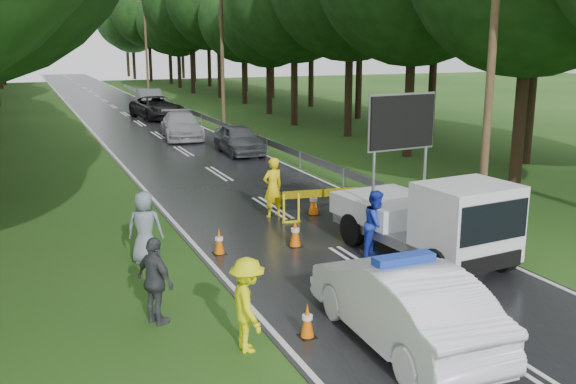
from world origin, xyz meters
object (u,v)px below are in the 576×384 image
work_truck (431,218)px  queue_car_second (181,125)px  queue_car_fourth (150,100)px  queue_car_third (157,108)px  officer (273,188)px  police_sedan (402,304)px  civilian (376,224)px  queue_car_first (239,139)px  barrier (321,197)px

work_truck → queue_car_second: (-0.75, 22.63, -0.35)m
queue_car_fourth → queue_car_third: bearing=-93.7°
officer → queue_car_second: officer is taller
police_sedan → work_truck: 4.75m
civilian → queue_car_first: (1.67, 15.84, -0.14)m
queue_car_third → officer: bearing=-101.4°
queue_car_first → queue_car_fourth: 21.82m
barrier → officer: 1.54m
queue_car_second → queue_car_third: bearing=93.4°
officer → queue_car_second: size_ratio=0.37×
civilian → queue_car_third: civilian is taller
police_sedan → queue_car_third: police_sedan is taller
barrier → queue_car_fourth: queue_car_fourth is taller
civilian → queue_car_first: 15.93m
queue_car_first → queue_car_second: (-1.36, 6.00, 0.01)m
queue_car_second → queue_car_third: size_ratio=0.89×
queue_car_second → barrier: bearing=-83.5°
queue_car_first → queue_car_fourth: size_ratio=0.84×
queue_car_first → queue_car_third: size_ratio=0.75×
queue_car_first → queue_car_second: bearing=104.2°
work_truck → queue_car_second: 22.65m
barrier → queue_car_fourth: size_ratio=0.48×
queue_car_second → queue_car_fourth: queue_car_fourth is taller
queue_car_second → queue_car_third: queue_car_third is taller
queue_car_second → queue_car_fourth: size_ratio=1.01×
civilian → barrier: bearing=48.0°
police_sedan → queue_car_fourth: size_ratio=0.93×
officer → queue_car_first: bearing=-115.2°
police_sedan → work_truck: size_ratio=0.90×
barrier → civilian: 3.50m
barrier → queue_car_third: queue_car_third is taller
barrier → civilian: civilian is taller
barrier → officer: bearing=146.5°
officer → queue_car_fourth: size_ratio=0.37×
officer → queue_car_third: (1.98, 27.16, -0.15)m
work_truck → civilian: (-1.07, 0.79, -0.23)m
work_truck → queue_car_third: work_truck is taller
queue_car_first → police_sedan: bearing=-98.9°
officer → queue_car_first: officer is taller
police_sedan → officer: 8.93m
barrier → work_truck: bearing=-70.2°
queue_car_second → officer: bearing=-87.3°
officer → queue_car_fourth: 33.27m
police_sedan → officer: size_ratio=2.49×
queue_car_third → queue_car_first: bearing=-94.6°
civilian → queue_car_fourth: civilian is taller
queue_car_second → queue_car_fourth: 15.88m
officer → queue_car_third: bearing=-106.0°
work_truck → civilian: size_ratio=3.03×
barrier → civilian: (-0.13, -3.50, 0.11)m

